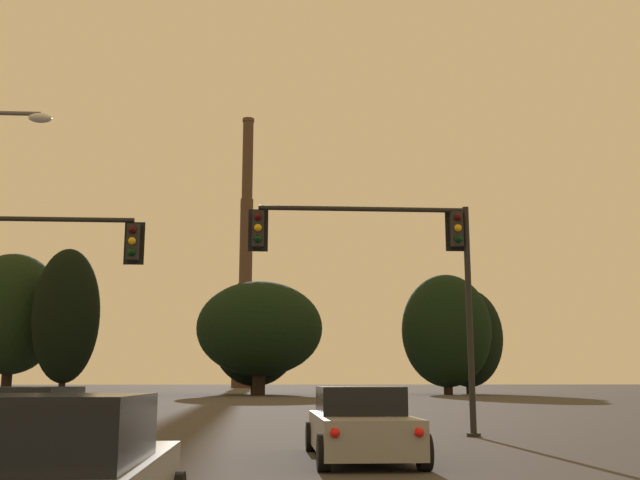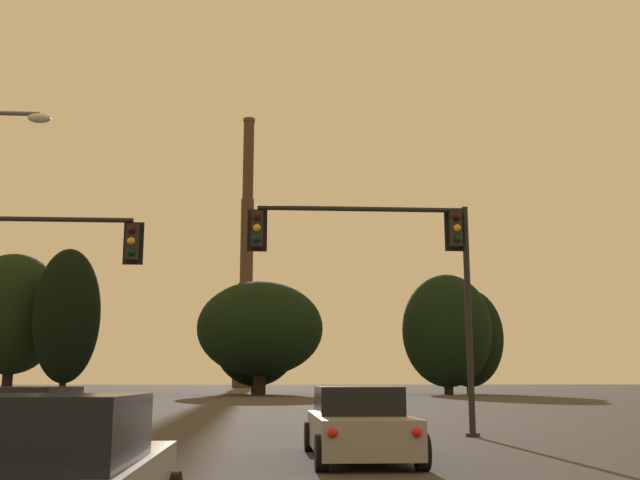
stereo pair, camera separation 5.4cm
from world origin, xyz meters
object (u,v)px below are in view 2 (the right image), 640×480
Objects in this scene: traffic_light_overhead_right at (395,257)px; smokestack at (246,278)px; sedan_right_lane_front at (358,425)px; traffic_light_overhead_left at (16,266)px; sedan_left_lane_front at (19,428)px.

smokestack is (-9.53, 140.59, 18.31)m from traffic_light_overhead_right.
sedan_right_lane_front is 0.76× the size of traffic_light_overhead_left.
sedan_left_lane_front is at bearing -68.89° from traffic_light_overhead_left.
traffic_light_overhead_right is at bearing 72.92° from sedan_right_lane_front.
sedan_right_lane_front is 0.71× the size of traffic_light_overhead_right.
sedan_right_lane_front is at bearing 6.14° from sedan_left_lane_front.
sedan_left_lane_front is 8.09m from traffic_light_overhead_left.
traffic_light_overhead_left is 141.69m from smokestack.
smokestack reaches higher than traffic_light_overhead_left.
traffic_light_overhead_right is at bearing -86.12° from smokestack.
sedan_left_lane_front is at bearing -176.28° from sedan_right_lane_front.
sedan_left_lane_front is 0.72× the size of traffic_light_overhead_right.
traffic_light_overhead_left is at bearing -90.52° from smokestack.
traffic_light_overhead_right is (1.78, 5.93, 4.41)m from sedan_right_lane_front.
traffic_light_overhead_left is at bearing 145.71° from sedan_right_lane_front.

